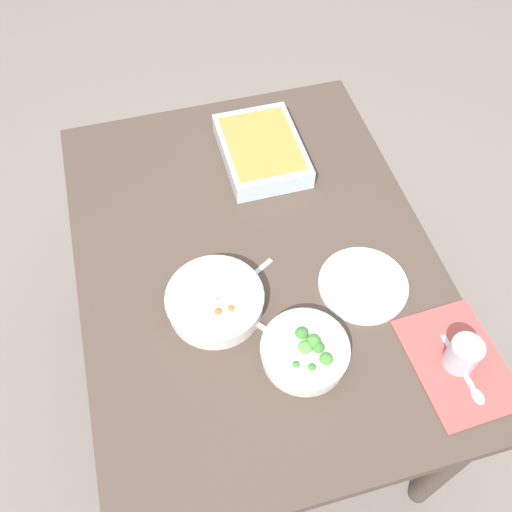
# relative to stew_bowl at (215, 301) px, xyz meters

# --- Properties ---
(ground_plane) EXTENTS (6.00, 6.00, 0.00)m
(ground_plane) POSITION_rel_stew_bowl_xyz_m (0.12, -0.13, -0.77)
(ground_plane) COLOR slate
(dining_table) EXTENTS (1.20, 0.90, 0.74)m
(dining_table) POSITION_rel_stew_bowl_xyz_m (0.12, -0.13, -0.12)
(dining_table) COLOR #4C3D33
(dining_table) RESTS_ON ground_plane
(placemat) EXTENTS (0.29, 0.21, 0.00)m
(placemat) POSITION_rel_stew_bowl_xyz_m (-0.28, -0.49, -0.03)
(placemat) COLOR #B24C47
(placemat) RESTS_ON dining_table
(stew_bowl) EXTENTS (0.23, 0.23, 0.06)m
(stew_bowl) POSITION_rel_stew_bowl_xyz_m (0.00, 0.00, 0.00)
(stew_bowl) COLOR silver
(stew_bowl) RESTS_ON dining_table
(broccoli_bowl) EXTENTS (0.20, 0.20, 0.07)m
(broccoli_bowl) POSITION_rel_stew_bowl_xyz_m (-0.18, -0.17, -0.00)
(broccoli_bowl) COLOR silver
(broccoli_bowl) RESTS_ON dining_table
(baking_dish) EXTENTS (0.30, 0.22, 0.06)m
(baking_dish) POSITION_rel_stew_bowl_xyz_m (0.45, -0.24, 0.00)
(baking_dish) COLOR silver
(baking_dish) RESTS_ON dining_table
(drink_cup) EXTENTS (0.07, 0.07, 0.08)m
(drink_cup) POSITION_rel_stew_bowl_xyz_m (-0.28, -0.49, 0.01)
(drink_cup) COLOR #B2BCC6
(drink_cup) RESTS_ON dining_table
(side_plate) EXTENTS (0.22, 0.22, 0.01)m
(side_plate) POSITION_rel_stew_bowl_xyz_m (-0.04, -0.36, -0.03)
(side_plate) COLOR white
(side_plate) RESTS_ON dining_table
(spoon_by_stew) EXTENTS (0.10, 0.16, 0.01)m
(spoon_by_stew) POSITION_rel_stew_bowl_xyz_m (0.04, -0.07, -0.03)
(spoon_by_stew) COLOR silver
(spoon_by_stew) RESTS_ON dining_table
(spoon_by_broccoli) EXTENTS (0.15, 0.12, 0.01)m
(spoon_by_broccoli) POSITION_rel_stew_bowl_xyz_m (-0.11, -0.11, -0.03)
(spoon_by_broccoli) COLOR silver
(spoon_by_broccoli) RESTS_ON dining_table
(spoon_spare) EXTENTS (0.18, 0.03, 0.01)m
(spoon_spare) POSITION_rel_stew_bowl_xyz_m (-0.33, -0.50, -0.03)
(spoon_spare) COLOR silver
(spoon_spare) RESTS_ON dining_table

